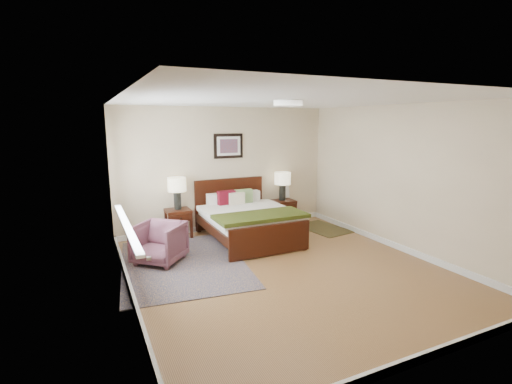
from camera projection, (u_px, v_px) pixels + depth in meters
floor at (285, 269)px, 5.63m from camera, size 5.00×5.00×0.00m
back_wall at (226, 169)px, 7.62m from camera, size 4.50×0.04×2.50m
front_wall at (432, 235)px, 3.18m from camera, size 4.50×0.04×2.50m
left_wall at (124, 202)px, 4.46m from camera, size 0.04×5.00×2.50m
right_wall at (401, 178)px, 6.34m from camera, size 0.04×5.00×2.50m
ceiling at (288, 100)px, 5.17m from camera, size 4.50×5.00×0.02m
window at (122, 183)px, 5.08m from camera, size 0.11×2.72×1.32m
door at (152, 266)px, 2.94m from camera, size 0.06×1.00×2.18m
ceil_fixture at (288, 103)px, 5.17m from camera, size 0.44×0.44×0.08m
bed at (247, 215)px, 6.94m from camera, size 1.60×1.92×1.04m
wall_art at (229, 146)px, 7.53m from camera, size 0.62×0.05×0.50m
nightstand_left at (178, 216)px, 7.10m from camera, size 0.46×0.42×0.55m
nightstand_right at (282, 209)px, 8.08m from camera, size 0.53×0.40×0.52m
lamp_left at (177, 187)px, 7.01m from camera, size 0.34×0.34×0.61m
lamp_right at (283, 181)px, 7.98m from camera, size 0.34×0.34×0.61m
armchair at (159, 243)px, 5.84m from camera, size 0.99×0.99×0.64m
rug_persian at (183, 263)px, 5.86m from camera, size 2.12×2.79×0.01m
rug_navy at (323, 228)px, 7.77m from camera, size 0.89×1.21×0.01m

